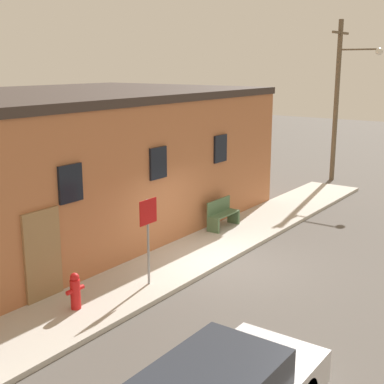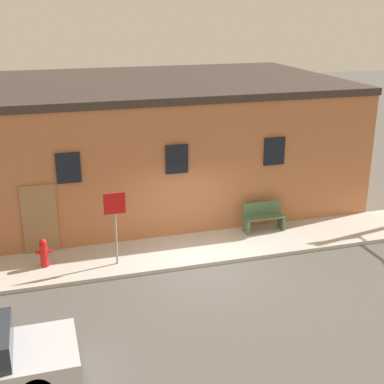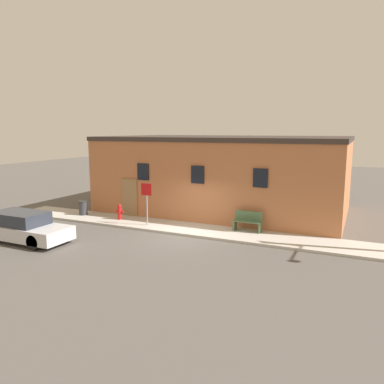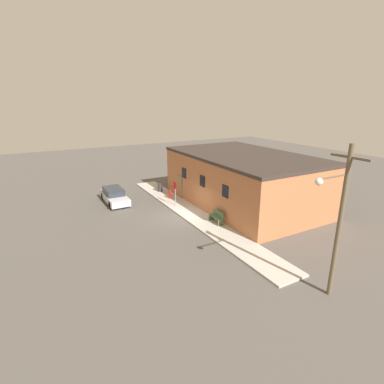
{
  "view_description": "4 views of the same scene",
  "coord_description": "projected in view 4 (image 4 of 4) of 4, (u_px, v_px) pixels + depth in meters",
  "views": [
    {
      "loc": [
        -11.68,
        -7.23,
        5.35
      ],
      "look_at": [
        -0.07,
        1.08,
        1.91
      ],
      "focal_mm": 50.0,
      "sensor_mm": 36.0,
      "label": 1
    },
    {
      "loc": [
        -4.26,
        -12.98,
        7.08
      ],
      "look_at": [
        -0.07,
        1.08,
        1.91
      ],
      "focal_mm": 50.0,
      "sensor_mm": 36.0,
      "label": 2
    },
    {
      "loc": [
        7.36,
        -15.06,
        4.85
      ],
      "look_at": [
        -0.07,
        1.08,
        1.91
      ],
      "focal_mm": 35.0,
      "sensor_mm": 36.0,
      "label": 3
    },
    {
      "loc": [
        19.9,
        -9.98,
        9.0
      ],
      "look_at": [
        -0.07,
        1.08,
        1.91
      ],
      "focal_mm": 28.0,
      "sensor_mm": 36.0,
      "label": 4
    }
  ],
  "objects": [
    {
      "name": "utility_pole",
      "position": [
        338.0,
        218.0,
        13.21
      ],
      "size": [
        1.8,
        2.04,
        7.27
      ],
      "color": "brown",
      "rests_on": "ground"
    },
    {
      "name": "parked_car",
      "position": [
        114.0,
        196.0,
        27.18
      ],
      "size": [
        4.42,
        1.67,
        1.3
      ],
      "color": "black",
      "rests_on": "ground"
    },
    {
      "name": "sidewalk",
      "position": [
        192.0,
        214.0,
        24.39
      ],
      "size": [
        21.64,
        2.16,
        0.12
      ],
      "color": "#BCB7AD",
      "rests_on": "ground"
    },
    {
      "name": "fire_hydrant",
      "position": [
        170.0,
        194.0,
        27.93
      ],
      "size": [
        0.47,
        0.22,
        0.83
      ],
      "color": "red",
      "rests_on": "sidewalk"
    },
    {
      "name": "ground_plane",
      "position": [
        181.0,
        217.0,
        23.91
      ],
      "size": [
        80.0,
        80.0,
        0.0
      ],
      "primitive_type": "plane",
      "color": "#56514C"
    },
    {
      "name": "trash_bin",
      "position": [
        160.0,
        187.0,
        30.09
      ],
      "size": [
        0.49,
        0.49,
        0.8
      ],
      "color": "#333338",
      "rests_on": "sidewalk"
    },
    {
      "name": "bench",
      "position": [
        217.0,
        217.0,
        22.42
      ],
      "size": [
        1.32,
        0.44,
        0.93
      ],
      "color": "#4C6B47",
      "rests_on": "sidewalk"
    },
    {
      "name": "stop_sign",
      "position": [
        175.0,
        189.0,
        25.77
      ],
      "size": [
        0.6,
        0.06,
        2.13
      ],
      "color": "gray",
      "rests_on": "sidewalk"
    },
    {
      "name": "brick_building",
      "position": [
        243.0,
        179.0,
        26.39
      ],
      "size": [
        13.95,
        8.54,
        4.5
      ],
      "color": "#B26B42",
      "rests_on": "ground"
    }
  ]
}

